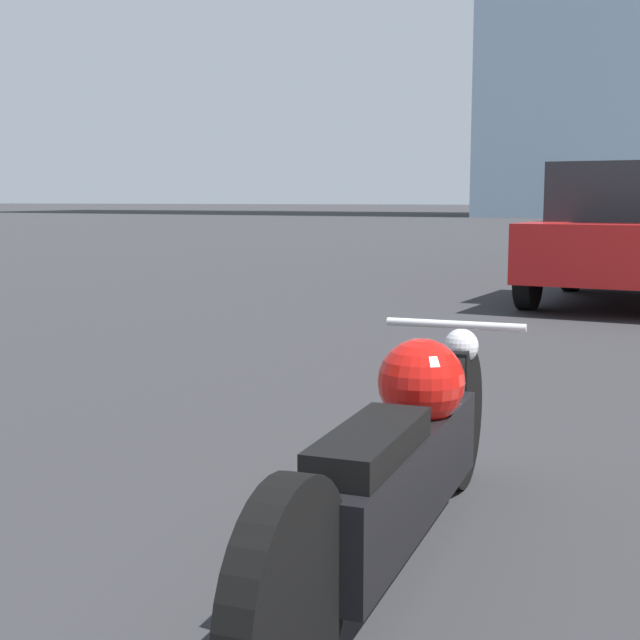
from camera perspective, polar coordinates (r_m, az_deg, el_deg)
motorcycle at (r=3.24m, az=5.26°, el=-8.91°), size 0.62×2.67×0.80m
parked_car_red at (r=11.97m, az=18.57°, el=5.25°), size 2.07×4.08×1.77m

